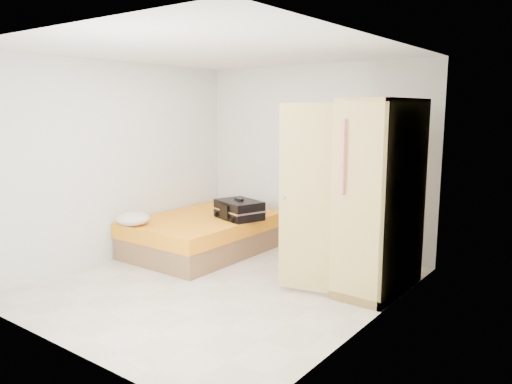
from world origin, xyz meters
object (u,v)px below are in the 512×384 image
Objects in this scene: wardrobe at (375,201)px; suitcase at (239,210)px; round_cushion at (133,219)px; person at (303,211)px; bed at (204,234)px.

wardrobe is 2.77× the size of suitcase.
wardrobe reaches higher than round_cushion.
person is at bearing 8.13° from suitcase.
round_cushion is (-0.85, -1.13, -0.04)m from suitcase.
wardrobe is 2.09m from suitcase.
wardrobe is at bearing 13.02° from suitcase.
person is 2.08× the size of suitcase.
person is (-0.90, -0.02, -0.21)m from wardrobe.
person is (1.61, 0.02, 0.54)m from bed.
bed is at bearing -135.25° from suitcase.
wardrobe is (2.50, 0.03, 0.75)m from bed.
bed is at bearing 81.87° from person.
wardrobe reaches higher than suitcase.
person reaches higher than suitcase.
suitcase is at bearing 52.83° from round_cushion.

